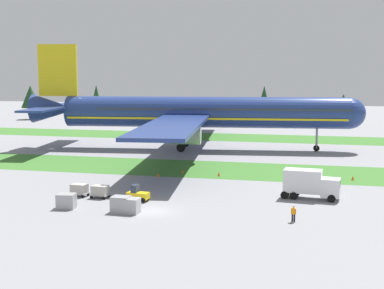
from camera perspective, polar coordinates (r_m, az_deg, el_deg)
The scene contains 17 objects.
ground_plane at distance 61.35m, azimuth -4.11°, elevation -6.96°, with size 400.00×400.00×0.00m, color gray.
grass_strip_near at distance 87.07m, azimuth 1.18°, elevation -2.57°, with size 320.00×15.40×0.01m, color #3D752D.
grass_strip_far at distance 128.79m, azimuth 5.12°, elevation 0.74°, with size 320.00×15.40×0.01m, color #3D752D.
airliner at distance 107.99m, azimuth 0.17°, elevation 3.43°, with size 66.24×81.51×20.91m.
baggage_tug at distance 65.90m, azimuth -5.73°, elevation -5.22°, with size 2.71×1.53×1.97m.
cargo_dolly_lead at distance 68.04m, azimuth -9.61°, elevation -4.79°, with size 2.33×1.70×1.55m.
cargo_dolly_second at distance 69.43m, azimuth -11.73°, elevation -4.59°, with size 2.33×1.70×1.55m.
catering_truck at distance 67.98m, azimuth 12.29°, elevation -3.98°, with size 7.15×2.98×3.58m.
ground_crew_marshaller at distance 57.55m, azimuth 10.59°, elevation -7.08°, with size 0.54×0.36×1.74m.
uld_container_0 at distance 63.76m, azimuth -13.03°, elevation -5.80°, with size 2.00×1.60×1.68m, color #A3A3A8.
uld_container_1 at distance 60.91m, azimuth -7.46°, elevation -6.24°, with size 2.00×1.60×1.80m, color #A3A3A8.
uld_container_2 at distance 60.45m, azimuth -6.51°, elevation -6.39°, with size 2.00×1.60×1.67m, color #A3A3A8.
taxiway_marker_0 at distance 81.34m, azimuth 16.50°, elevation -3.37°, with size 0.44×0.44×0.68m, color orange.
taxiway_marker_1 at distance 80.82m, azimuth -3.60°, elevation -3.16°, with size 0.44×0.44×0.62m, color orange.
taxiway_marker_2 at distance 83.51m, azimuth -1.04°, elevation -2.83°, with size 0.44×0.44×0.51m, color orange.
taxiway_marker_3 at distance 81.09m, azimuth 2.84°, elevation -3.12°, with size 0.44×0.44×0.62m, color orange.
distant_tree_line at distance 161.08m, azimuth 8.34°, elevation 4.57°, with size 204.80×9.16×12.48m.
Camera 1 is at (17.67, -56.67, 15.46)m, focal length 50.90 mm.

